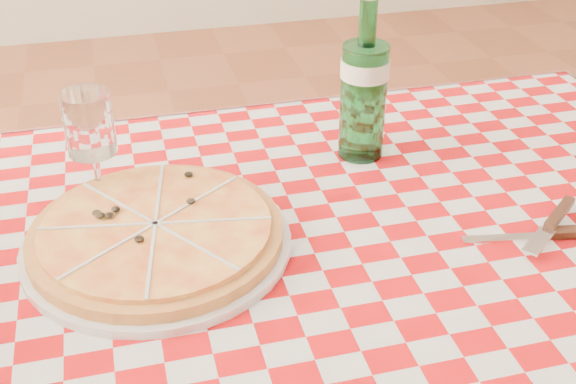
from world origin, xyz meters
The scene contains 6 objects.
dining_table centered at (0.00, 0.00, 0.66)m, with size 1.20×0.80×0.75m.
tablecloth centered at (0.00, 0.00, 0.75)m, with size 1.30×0.90×0.01m, color #A90A0D.
pizza_plate centered at (-0.19, 0.07, 0.78)m, with size 0.35×0.35×0.05m, color #D48A46, non-canonical shape.
water_bottle centered at (0.14, 0.23, 0.89)m, with size 0.07×0.07×0.26m, color #175F26, non-canonical shape.
wine_glass centered at (-0.26, 0.19, 0.84)m, with size 0.07×0.07×0.17m, color white, non-canonical shape.
cutlery centered at (0.31, -0.04, 0.77)m, with size 0.21×0.18×0.02m, color silver, non-canonical shape.
Camera 1 is at (-0.22, -0.71, 1.32)m, focal length 45.00 mm.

